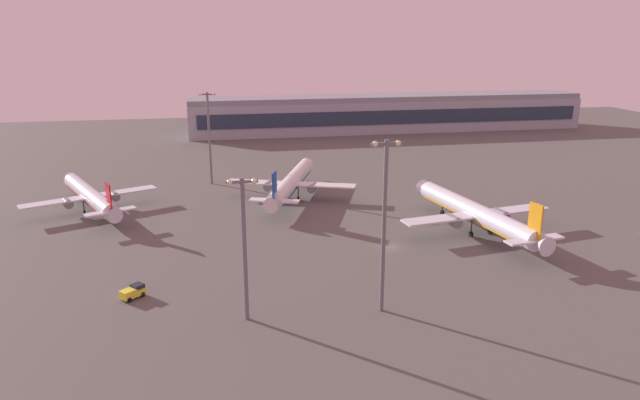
% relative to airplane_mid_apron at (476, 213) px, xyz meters
% --- Properties ---
extents(ground_plane, '(416.00, 416.00, 0.00)m').
position_rel_airplane_mid_apron_xyz_m(ground_plane, '(-21.65, -5.37, -4.58)').
color(ground_plane, '#56544F').
extents(terminal_building, '(181.94, 22.40, 16.40)m').
position_rel_airplane_mid_apron_xyz_m(terminal_building, '(23.92, 141.68, 3.52)').
color(terminal_building, '#9EA3AD').
rests_on(terminal_building, ground).
extents(airplane_mid_apron, '(36.82, 47.11, 12.11)m').
position_rel_airplane_mid_apron_xyz_m(airplane_mid_apron, '(0.00, 0.00, 0.00)').
color(airplane_mid_apron, silver).
rests_on(airplane_mid_apron, ground).
extents(airplane_terminal_side, '(31.79, 40.23, 10.96)m').
position_rel_airplane_mid_apron_xyz_m(airplane_terminal_side, '(-88.70, 33.40, -0.44)').
color(airplane_terminal_side, silver).
rests_on(airplane_terminal_side, ground).
extents(airplane_near_gate, '(34.68, 44.02, 11.72)m').
position_rel_airplane_mid_apron_xyz_m(airplane_near_gate, '(-37.05, 35.76, -0.15)').
color(airplane_near_gate, silver).
rests_on(airplane_near_gate, ground).
extents(maintenance_van, '(4.39, 4.23, 2.25)m').
position_rel_airplane_mid_apron_xyz_m(maintenance_van, '(-72.37, -20.61, -3.40)').
color(maintenance_van, yellow).
rests_on(maintenance_van, ground).
extents(apron_light_central, '(4.80, 0.90, 27.30)m').
position_rel_airplane_mid_apron_xyz_m(apron_light_central, '(-58.34, 56.34, 10.93)').
color(apron_light_central, slate).
rests_on(apron_light_central, ground).
extents(apron_light_east, '(4.80, 0.90, 28.28)m').
position_rel_airplane_mid_apron_xyz_m(apron_light_east, '(-32.02, -33.01, 11.44)').
color(apron_light_east, slate).
rests_on(apron_light_east, ground).
extents(apron_light_west, '(4.80, 0.90, 23.09)m').
position_rel_airplane_mid_apron_xyz_m(apron_light_west, '(-53.78, -31.85, 8.77)').
color(apron_light_west, slate).
rests_on(apron_light_west, ground).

